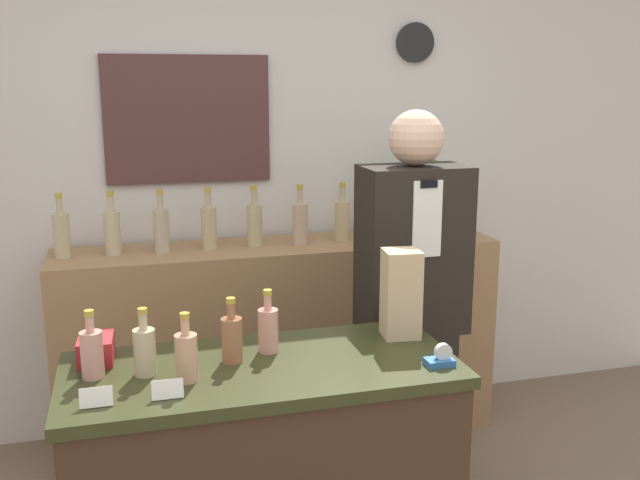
{
  "coord_description": "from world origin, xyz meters",
  "views": [
    {
      "loc": [
        -0.66,
        -1.66,
        1.82
      ],
      "look_at": [
        0.1,
        1.09,
        1.18
      ],
      "focal_mm": 40.0,
      "sensor_mm": 36.0,
      "label": 1
    }
  ],
  "objects_px": {
    "shopkeeper": "(411,315)",
    "paper_bag": "(401,294)",
    "potted_plant": "(424,193)",
    "tape_dispenser": "(441,358)"
  },
  "relations": [
    {
      "from": "potted_plant",
      "to": "paper_bag",
      "type": "bearing_deg",
      "value": -117.0
    },
    {
      "from": "paper_bag",
      "to": "tape_dispenser",
      "type": "height_order",
      "value": "paper_bag"
    },
    {
      "from": "shopkeeper",
      "to": "potted_plant",
      "type": "xyz_separation_m",
      "value": [
        0.37,
        0.73,
        0.39
      ]
    },
    {
      "from": "potted_plant",
      "to": "paper_bag",
      "type": "height_order",
      "value": "potted_plant"
    },
    {
      "from": "shopkeeper",
      "to": "potted_plant",
      "type": "relative_size",
      "value": 4.17
    },
    {
      "from": "potted_plant",
      "to": "tape_dispenser",
      "type": "xyz_separation_m",
      "value": [
        -0.55,
        -1.42,
        -0.29
      ]
    },
    {
      "from": "shopkeeper",
      "to": "paper_bag",
      "type": "bearing_deg",
      "value": -117.8
    },
    {
      "from": "shopkeeper",
      "to": "paper_bag",
      "type": "xyz_separation_m",
      "value": [
        -0.21,
        -0.4,
        0.23
      ]
    },
    {
      "from": "shopkeeper",
      "to": "tape_dispenser",
      "type": "xyz_separation_m",
      "value": [
        -0.19,
        -0.69,
        0.1
      ]
    },
    {
      "from": "paper_bag",
      "to": "tape_dispenser",
      "type": "bearing_deg",
      "value": -85.17
    }
  ]
}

